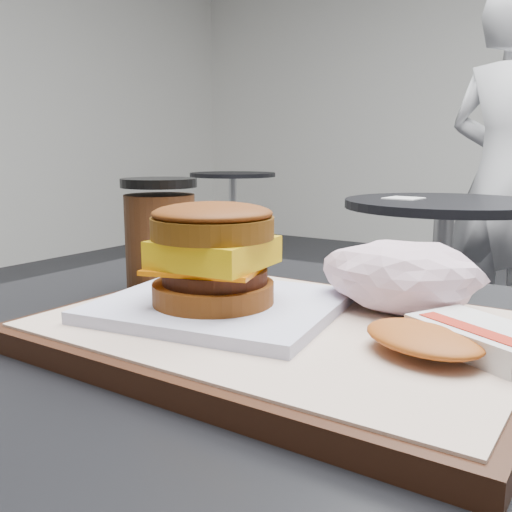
% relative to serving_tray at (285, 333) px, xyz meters
% --- Properties ---
extents(serving_tray, '(0.38, 0.28, 0.02)m').
position_rel_serving_tray_xyz_m(serving_tray, '(0.00, 0.00, 0.00)').
color(serving_tray, black).
rests_on(serving_tray, customer_table).
extents(breakfast_sandwich, '(0.21, 0.20, 0.09)m').
position_rel_serving_tray_xyz_m(breakfast_sandwich, '(-0.06, -0.01, 0.05)').
color(breakfast_sandwich, white).
rests_on(breakfast_sandwich, serving_tray).
extents(hash_brown, '(0.13, 0.12, 0.02)m').
position_rel_serving_tray_xyz_m(hash_brown, '(0.13, -0.00, 0.02)').
color(hash_brown, silver).
rests_on(hash_brown, serving_tray).
extents(crumpled_wrapper, '(0.13, 0.10, 0.06)m').
position_rel_serving_tray_xyz_m(crumpled_wrapper, '(0.06, 0.08, 0.04)').
color(crumpled_wrapper, white).
rests_on(crumpled_wrapper, serving_tray).
extents(coffee_cup, '(0.08, 0.08, 0.12)m').
position_rel_serving_tray_xyz_m(coffee_cup, '(-0.20, 0.07, 0.05)').
color(coffee_cup, '#391D0D').
rests_on(coffee_cup, customer_table).
extents(neighbor_table, '(0.70, 0.70, 0.75)m').
position_rel_serving_tray_xyz_m(neighbor_table, '(-0.33, 1.66, -0.23)').
color(neighbor_table, black).
rests_on(neighbor_table, ground).
extents(napkin, '(0.13, 0.13, 0.00)m').
position_rel_serving_tray_xyz_m(napkin, '(-0.47, 1.63, -0.03)').
color(napkin, silver).
rests_on(napkin, neighbor_table).
extents(patron, '(0.69, 0.58, 1.61)m').
position_rel_serving_tray_xyz_m(patron, '(-0.26, 2.34, 0.03)').
color(patron, silver).
rests_on(patron, ground).
extents(bg_table_mid, '(0.66, 0.66, 0.75)m').
position_rel_serving_tray_xyz_m(bg_table_mid, '(-2.38, 3.21, -0.22)').
color(bg_table_mid, black).
rests_on(bg_table_mid, ground).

